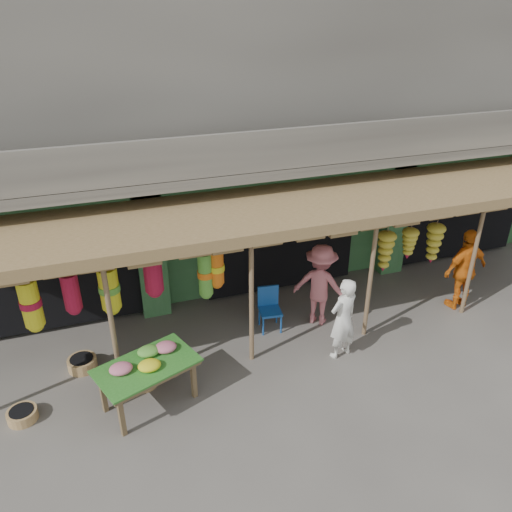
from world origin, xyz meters
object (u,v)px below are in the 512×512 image
object	(u,v)px
person_front	(343,319)
person_vendor	(465,269)
flower_table	(147,366)
person_shopper	(320,285)
blue_chair	(269,306)

from	to	relation	value
person_front	person_vendor	distance (m)	3.46
flower_table	person_front	world-z (taller)	person_front
person_vendor	flower_table	bearing A→B (deg)	0.95
person_vendor	person_shopper	xyz separation A→B (m)	(-3.30, 0.50, -0.04)
flower_table	blue_chair	size ratio (longest dim) A/B	2.01
person_front	person_vendor	size ratio (longest dim) A/B	0.90
blue_chair	flower_table	bearing A→B (deg)	-145.10
flower_table	blue_chair	distance (m)	3.12
person_vendor	person_front	bearing A→B (deg)	6.25
flower_table	person_front	distance (m)	3.74
blue_chair	person_front	size ratio (longest dim) A/B	0.55
person_vendor	person_shopper	distance (m)	3.34
blue_chair	person_front	world-z (taller)	person_front
flower_table	person_front	bearing A→B (deg)	-19.40
person_shopper	flower_table	bearing A→B (deg)	59.27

